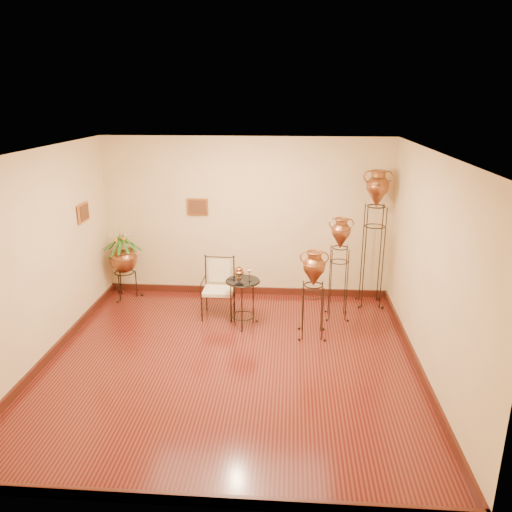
# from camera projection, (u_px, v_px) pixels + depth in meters

# --- Properties ---
(ground) EXTENTS (5.00, 5.00, 0.00)m
(ground) POSITION_uv_depth(u_px,v_px,m) (231.00, 362.00, 6.74)
(ground) COLOR maroon
(ground) RESTS_ON ground
(room_shell) EXTENTS (5.02, 5.02, 2.81)m
(room_shell) POSITION_uv_depth(u_px,v_px,m) (228.00, 239.00, 6.22)
(room_shell) COLOR beige
(room_shell) RESTS_ON ground
(amphora_tall) EXTENTS (0.47, 0.47, 2.33)m
(amphora_tall) POSITION_uv_depth(u_px,v_px,m) (374.00, 238.00, 8.27)
(amphora_tall) COLOR black
(amphora_tall) RESTS_ON ground
(amphora_mid) EXTENTS (0.48, 0.48, 1.67)m
(amphora_mid) POSITION_uv_depth(u_px,v_px,m) (339.00, 268.00, 7.88)
(amphora_mid) COLOR black
(amphora_mid) RESTS_ON ground
(amphora_short) EXTENTS (0.45, 0.45, 1.35)m
(amphora_short) POSITION_uv_depth(u_px,v_px,m) (313.00, 294.00, 7.30)
(amphora_short) COLOR black
(amphora_short) RESTS_ON ground
(planter_urn) EXTENTS (0.76, 0.76, 1.36)m
(planter_urn) POSITION_uv_depth(u_px,v_px,m) (123.00, 257.00, 8.70)
(planter_urn) COLOR black
(planter_urn) RESTS_ON ground
(armchair) EXTENTS (0.54, 0.51, 0.96)m
(armchair) POSITION_uv_depth(u_px,v_px,m) (218.00, 288.00, 8.01)
(armchair) COLOR black
(armchair) RESTS_ON ground
(side_table) EXTENTS (0.67, 0.67, 0.95)m
(side_table) POSITION_uv_depth(u_px,v_px,m) (243.00, 302.00, 7.73)
(side_table) COLOR black
(side_table) RESTS_ON ground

